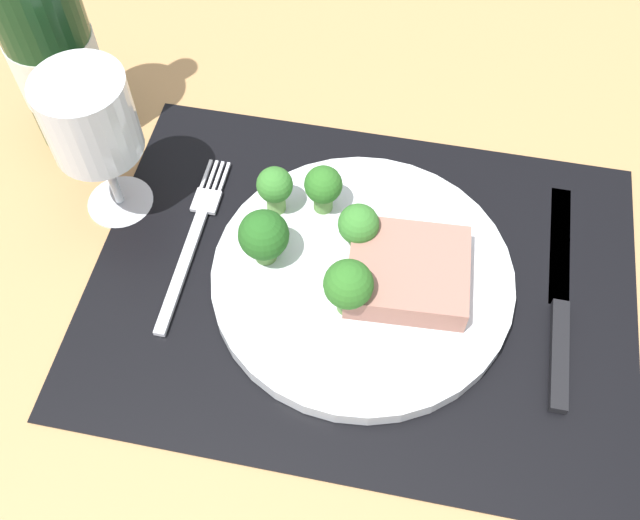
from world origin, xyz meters
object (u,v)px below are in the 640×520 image
wine_glass (91,124)px  plate (362,278)px  steak (408,274)px  fork (193,239)px  wine_bottle (53,52)px  knife (560,308)px

wine_glass → plate: bearing=-10.6°
plate → steak: 4.32cm
fork → wine_bottle: 21.11cm
steak → fork: size_ratio=0.52×
plate → fork: plate is taller
wine_bottle → steak: bearing=-20.5°
fork → wine_glass: size_ratio=1.26×
plate → knife: (17.04, 0.53, -0.50)cm
steak → knife: (13.28, 0.70, -2.62)cm
steak → wine_bottle: wine_bottle is taller
wine_bottle → wine_glass: (7.05, -8.31, 0.78)cm
steak → knife: steak is taller
fork → wine_bottle: bearing=143.7°
knife → wine_bottle: bearing=164.2°
plate → wine_glass: (-23.88, 4.46, 9.60)cm
steak → plate: bearing=177.4°
plate → knife: plate is taller
plate → fork: size_ratio=1.36×
steak → wine_bottle: bearing=159.5°
fork → knife: size_ratio=0.83×
knife → wine_bottle: (-47.97, 12.24, 9.32)cm
fork → wine_glass: bearing=160.0°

